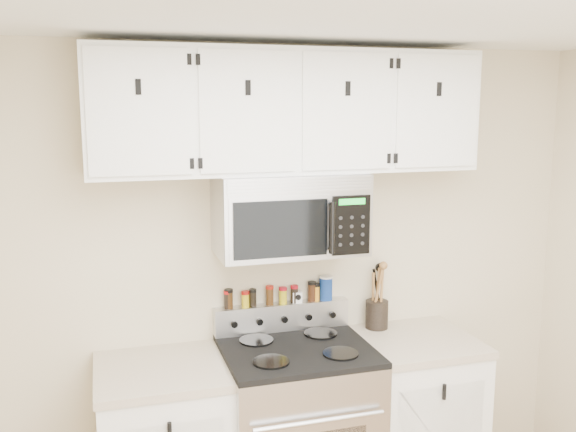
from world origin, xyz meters
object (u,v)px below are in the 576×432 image
object	(u,v)px
microwave	(290,214)
range	(297,431)
salt_canister	(326,288)
utensil_crock	(377,312)

from	to	relation	value
microwave	range	bearing A→B (deg)	-90.23
microwave	salt_canister	xyz separation A→B (m)	(0.26, 0.16, -0.46)
microwave	salt_canister	bearing A→B (deg)	31.13
salt_canister	microwave	bearing A→B (deg)	-148.87
microwave	utensil_crock	size ratio (longest dim) A/B	2.02
range	salt_canister	bearing A→B (deg)	47.57
range	utensil_crock	size ratio (longest dim) A/B	2.93
range	microwave	bearing A→B (deg)	89.77
range	microwave	distance (m)	1.15
utensil_crock	salt_canister	size ratio (longest dim) A/B	2.77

